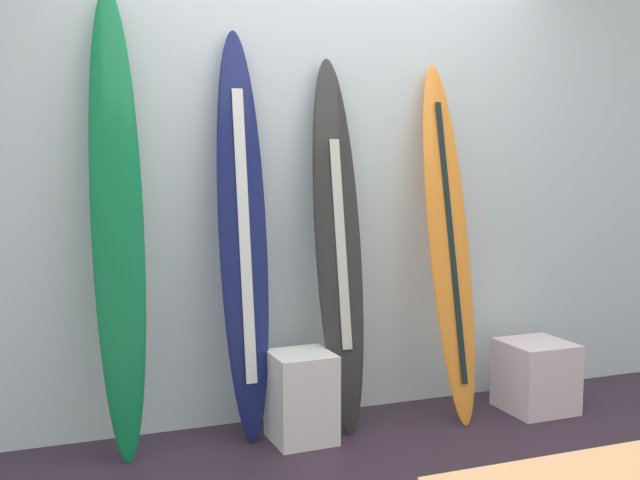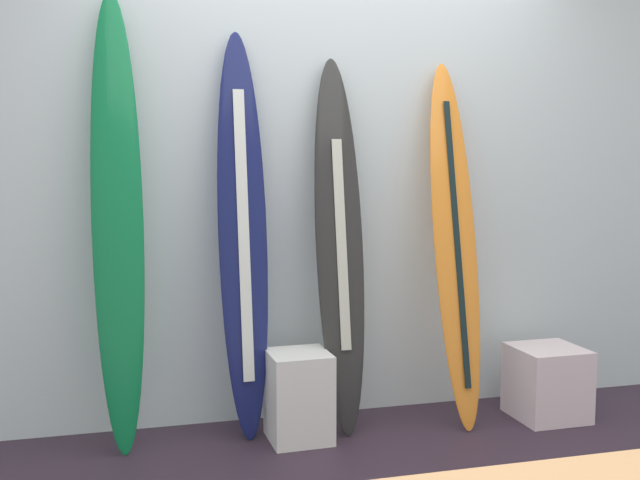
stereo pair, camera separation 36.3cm
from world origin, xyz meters
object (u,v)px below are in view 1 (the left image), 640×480
surfboard_navy (243,239)px  display_block_left (301,397)px  surfboard_emerald (118,223)px  surfboard_sunset (449,241)px  surfboard_charcoal (338,244)px  display_block_center (536,376)px

surfboard_navy → display_block_left: size_ratio=4.58×
surfboard_emerald → display_block_left: size_ratio=4.95×
surfboard_navy → display_block_left: surfboard_navy is taller
display_block_left → surfboard_emerald: bearing=170.5°
surfboard_sunset → surfboard_charcoal: bearing=175.8°
surfboard_navy → surfboard_sunset: 1.10m
surfboard_navy → surfboard_emerald: bearing=-177.7°
surfboard_emerald → surfboard_sunset: 1.69m
display_block_left → surfboard_sunset: bearing=5.5°
surfboard_emerald → surfboard_charcoal: surfboard_emerald is taller
surfboard_emerald → display_block_left: surfboard_emerald is taller
surfboard_sunset → surfboard_emerald: bearing=178.1°
surfboard_navy → surfboard_charcoal: size_ratio=1.06×
surfboard_charcoal → display_block_center: surfboard_charcoal is taller
display_block_left → surfboard_navy: bearing=146.1°
surfboard_emerald → surfboard_navy: (0.59, 0.02, -0.10)m
surfboard_navy → display_block_left: 0.82m
surfboard_charcoal → display_block_center: bearing=-7.9°
surfboard_emerald → surfboard_sunset: surfboard_emerald is taller
surfboard_emerald → display_block_center: (2.18, -0.16, -0.89)m
surfboard_emerald → surfboard_navy: bearing=2.3°
surfboard_sunset → display_block_left: size_ratio=4.32×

